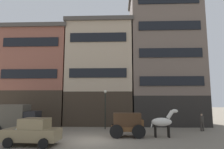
% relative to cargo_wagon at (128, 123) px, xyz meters
% --- Properties ---
extents(ground_plane, '(120.00, 120.00, 0.00)m').
position_rel_cargo_wagon_xyz_m(ground_plane, '(-2.88, -1.31, -1.15)').
color(ground_plane, slate).
extents(building_far_left, '(8.59, 6.62, 12.49)m').
position_rel_cargo_wagon_xyz_m(building_far_left, '(-11.43, 8.58, 5.14)').
color(building_far_left, '#33281E').
rests_on(building_far_left, ground_plane).
extents(building_center_left, '(8.56, 6.62, 13.19)m').
position_rel_cargo_wagon_xyz_m(building_center_left, '(-3.21, 8.58, 5.49)').
color(building_center_left, '#33281E').
rests_on(building_center_left, ground_plane).
extents(building_center_right, '(9.24, 6.62, 17.37)m').
position_rel_cargo_wagon_xyz_m(building_center_right, '(5.34, 8.57, 7.58)').
color(building_center_right, black).
rests_on(building_center_right, ground_plane).
extents(cargo_wagon, '(2.91, 1.52, 1.98)m').
position_rel_cargo_wagon_xyz_m(cargo_wagon, '(0.00, 0.00, 0.00)').
color(cargo_wagon, brown).
rests_on(cargo_wagon, ground_plane).
extents(draft_horse, '(2.34, 0.61, 2.30)m').
position_rel_cargo_wagon_xyz_m(draft_horse, '(2.95, 0.00, 0.12)').
color(draft_horse, beige).
rests_on(draft_horse, ground_plane).
extents(delivery_truck_near, '(4.42, 2.29, 2.62)m').
position_rel_cargo_wagon_xyz_m(delivery_truck_near, '(-10.31, 1.53, 0.28)').
color(delivery_truck_near, black).
rests_on(delivery_truck_near, ground_plane).
extents(sedan_dark, '(3.78, 2.03, 1.83)m').
position_rel_cargo_wagon_xyz_m(sedan_dark, '(-6.68, -3.14, -0.23)').
color(sedan_dark, '#7A6B4C').
rests_on(sedan_dark, ground_plane).
extents(pedestrian_officer, '(0.41, 0.41, 1.79)m').
position_rel_cargo_wagon_xyz_m(pedestrian_officer, '(7.52, 3.18, -0.17)').
color(pedestrian_officer, '#38332D').
rests_on(pedestrian_officer, ground_plane).
extents(streetlamp_curbside, '(0.32, 0.32, 4.12)m').
position_rel_cargo_wagon_xyz_m(streetlamp_curbside, '(-2.21, 4.05, 1.52)').
color(streetlamp_curbside, black).
rests_on(streetlamp_curbside, ground_plane).
extents(fire_hydrant_curbside, '(0.24, 0.24, 0.83)m').
position_rel_cargo_wagon_xyz_m(fire_hydrant_curbside, '(-11.54, 4.53, -0.72)').
color(fire_hydrant_curbside, maroon).
rests_on(fire_hydrant_curbside, ground_plane).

